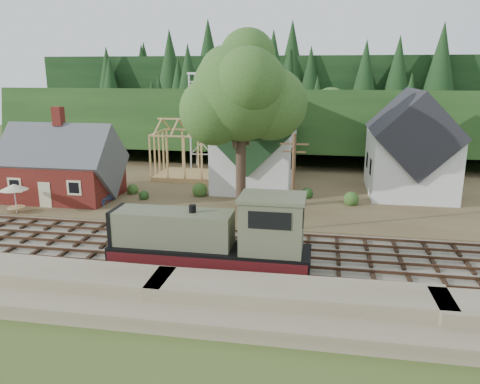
% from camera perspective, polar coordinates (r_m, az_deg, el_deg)
% --- Properties ---
extents(ground, '(140.00, 140.00, 0.00)m').
position_cam_1_polar(ground, '(34.27, -6.15, -7.17)').
color(ground, '#384C1E').
rests_on(ground, ground).
extents(embankment, '(64.00, 5.00, 1.60)m').
position_cam_1_polar(embankment, '(26.98, -11.28, -13.70)').
color(embankment, '#7F7259').
rests_on(embankment, ground).
extents(railroad_bed, '(64.00, 11.00, 0.16)m').
position_cam_1_polar(railroad_bed, '(34.24, -6.15, -7.05)').
color(railroad_bed, '#726B5B').
rests_on(railroad_bed, ground).
extents(village_flat, '(64.00, 26.00, 0.30)m').
position_cam_1_polar(village_flat, '(50.92, -0.56, 0.38)').
color(village_flat, brown).
rests_on(village_flat, ground).
extents(hillside, '(70.00, 28.96, 12.74)m').
position_cam_1_polar(hillside, '(74.17, 2.87, 4.77)').
color(hillside, '#1E3F19').
rests_on(hillside, ground).
extents(ridge, '(80.00, 20.00, 12.00)m').
position_cam_1_polar(ridge, '(89.87, 4.17, 6.48)').
color(ridge, black).
rests_on(ridge, ground).
extents(depot, '(10.80, 7.41, 9.00)m').
position_cam_1_polar(depot, '(49.42, -20.73, 2.63)').
color(depot, '#541313').
rests_on(depot, village_flat).
extents(church, '(8.40, 15.17, 13.00)m').
position_cam_1_polar(church, '(51.24, 1.99, 6.20)').
color(church, silver).
rests_on(church, village_flat).
extents(farmhouse, '(8.40, 10.80, 10.60)m').
position_cam_1_polar(farmhouse, '(50.90, 20.07, 4.91)').
color(farmhouse, silver).
rests_on(farmhouse, village_flat).
extents(timber_frame, '(8.20, 6.20, 6.99)m').
position_cam_1_polar(timber_frame, '(55.44, -5.93, 4.78)').
color(timber_frame, tan).
rests_on(timber_frame, village_flat).
extents(lattice_tower, '(3.20, 3.20, 12.12)m').
position_cam_1_polar(lattice_tower, '(60.48, -4.52, 12.08)').
color(lattice_tower, silver).
rests_on(lattice_tower, village_flat).
extents(big_tree, '(10.90, 8.40, 14.70)m').
position_cam_1_polar(big_tree, '(41.25, 0.36, 11.21)').
color(big_tree, '#38281E').
rests_on(big_tree, village_flat).
extents(telegraph_pole_near, '(2.20, 0.28, 8.00)m').
position_cam_1_polar(telegraph_pole_near, '(36.75, 6.50, 1.27)').
color(telegraph_pole_near, '#4C331E').
rests_on(telegraph_pole_near, ground).
extents(locomotive, '(12.76, 3.19, 5.08)m').
position_cam_1_polar(locomotive, '(30.11, -2.86, -5.69)').
color(locomotive, black).
rests_on(locomotive, railroad_bed).
extents(car_blue, '(1.61, 3.75, 1.26)m').
position_cam_1_polar(car_blue, '(47.13, -16.43, -0.41)').
color(car_blue, '#5E7BCB').
rests_on(car_blue, village_flat).
extents(car_green, '(3.53, 1.73, 1.11)m').
position_cam_1_polar(car_green, '(57.06, -26.82, 1.08)').
color(car_green, '#72A16F').
rests_on(car_green, village_flat).
extents(car_red, '(4.03, 2.08, 1.09)m').
position_cam_1_polar(car_red, '(50.53, 19.52, 0.23)').
color(car_red, red).
rests_on(car_red, village_flat).
extents(patio_set, '(2.37, 2.37, 2.64)m').
position_cam_1_polar(patio_set, '(45.98, -25.84, 0.41)').
color(patio_set, silver).
rests_on(patio_set, village_flat).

